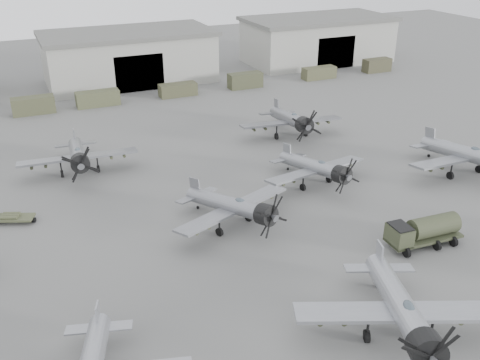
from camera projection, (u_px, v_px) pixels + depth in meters
The scene contains 16 objects.
ground at pixel (312, 266), 43.46m from camera, with size 220.00×220.00×0.00m, color #5B5B59.
hangar_center at pixel (129, 56), 92.65m from camera, with size 29.00×14.80×8.70m.
hangar_right at pixel (318, 39), 106.52m from camera, with size 29.00×14.80×8.70m.
support_truck_2 at pixel (33, 105), 77.85m from camera, with size 5.99×2.20×2.49m, color #40422B.
support_truck_3 at pixel (98, 98), 81.29m from camera, with size 6.47×2.20×2.29m, color #464A30.
support_truck_4 at pixel (178, 90), 85.99m from camera, with size 6.04×2.20×2.05m, color #40412A.
support_truck_5 at pixel (245, 80), 90.24m from camera, with size 5.79×2.20×2.52m, color #3C3F29.
support_truck_6 at pixel (319, 73), 95.64m from camera, with size 6.12×2.20×2.09m, color #47482F.
support_truck_7 at pixel (377, 65), 100.18m from camera, with size 5.29×2.20×2.42m, color #3E3C28.
aircraft_near_1 at pixel (404, 311), 34.42m from camera, with size 13.83×12.52×5.64m.
aircraft_mid_1 at pixel (235, 207), 47.84m from camera, with size 12.21×11.03×4.94m.
aircraft_mid_2 at pixel (318, 168), 55.64m from camera, with size 11.98×10.78×4.75m.
aircraft_mid_3 at pixel (469, 155), 57.84m from camera, with size 13.71×12.34×5.52m.
aircraft_far_0 at pixel (78, 155), 58.22m from camera, with size 12.95×11.65×5.16m.
aircraft_far_1 at pixel (292, 120), 68.40m from camera, with size 13.50×12.15×5.36m.
fuel_tanker at pixel (424, 230), 45.67m from camera, with size 6.88×2.82×2.61m.
Camera 1 is at (-19.98, -30.71, 25.10)m, focal length 40.00 mm.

